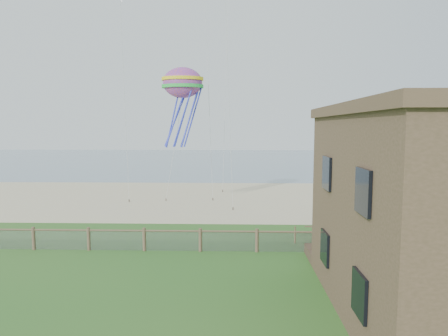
{
  "coord_description": "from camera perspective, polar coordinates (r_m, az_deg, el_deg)",
  "views": [
    {
      "loc": [
        1.9,
        -14.62,
        6.59
      ],
      "look_at": [
        1.2,
        8.0,
        4.27
      ],
      "focal_mm": 32.0,
      "sensor_mm": 36.0,
      "label": 1
    }
  ],
  "objects": [
    {
      "name": "chainlink_fence",
      "position": [
        21.57,
        -3.4,
        -10.41
      ],
      "size": [
        36.2,
        0.2,
        1.25
      ],
      "primitive_type": null,
      "color": "brown",
      "rests_on": "ground"
    },
    {
      "name": "picnic_table",
      "position": [
        17.89,
        20.61,
        -14.96
      ],
      "size": [
        1.98,
        1.75,
        0.69
      ],
      "primitive_type": null,
      "rotation": [
        0.0,
        0.0,
        0.38
      ],
      "color": "brown",
      "rests_on": "ground"
    },
    {
      "name": "sand_beach",
      "position": [
        37.26,
        -1.17,
        -4.32
      ],
      "size": [
        72.0,
        20.0,
        0.02
      ],
      "primitive_type": "cube",
      "color": "#C2B58C",
      "rests_on": "ground"
    },
    {
      "name": "ground",
      "position": [
        16.15,
        -5.4,
        -18.25
      ],
      "size": [
        160.0,
        160.0,
        0.0
      ],
      "primitive_type": "plane",
      "color": "#295F20",
      "rests_on": "ground"
    },
    {
      "name": "octopus_kite",
      "position": [
        32.41,
        -5.91,
        8.92
      ],
      "size": [
        3.51,
        2.61,
        6.89
      ],
      "primitive_type": null,
      "rotation": [
        0.0,
        0.0,
        0.08
      ],
      "color": "#E65824"
    },
    {
      "name": "ocean",
      "position": [
        80.91,
        0.43,
        1.2
      ],
      "size": [
        160.0,
        68.0,
        0.02
      ],
      "primitive_type": "cube",
      "color": "slate",
      "rests_on": "ground"
    }
  ]
}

